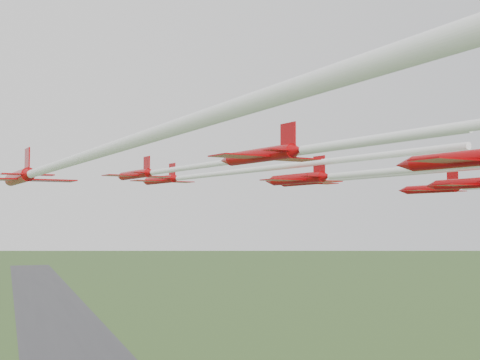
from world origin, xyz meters
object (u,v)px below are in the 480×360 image
object	(u,v)px
jet_lead	(212,174)
jet_row3_mid	(382,172)
jet_row4_left	(360,141)
jet_row2_left	(188,167)
jet_row2_right	(369,176)
jet_row3_left	(66,162)

from	to	relation	value
jet_lead	jet_row3_mid	bearing A→B (deg)	-90.43
jet_row3_mid	jet_row4_left	world-z (taller)	jet_row4_left
jet_row2_left	jet_row2_right	bearing A→B (deg)	-2.80
jet_row3_mid	jet_row4_left	distance (m)	16.91
jet_row3_mid	jet_row4_left	bearing A→B (deg)	-138.07
jet_row2_left	jet_row4_left	size ratio (longest dim) A/B	1.03
jet_row2_left	jet_row4_left	distance (m)	27.48
jet_row4_left	jet_row3_left	bearing A→B (deg)	147.89
jet_row2_left	jet_row3_left	bearing A→B (deg)	-136.00
jet_lead	jet_row4_left	distance (m)	43.82
jet_row3_left	jet_lead	bearing A→B (deg)	52.11
jet_row4_left	jet_row2_right	bearing A→B (deg)	46.05
jet_row2_left	jet_row4_left	world-z (taller)	jet_row4_left
jet_row4_left	jet_row3_mid	bearing A→B (deg)	41.13
jet_row2_left	jet_row2_right	world-z (taller)	jet_row2_right
jet_row2_left	jet_row3_left	distance (m)	24.90
jet_row2_left	jet_row4_left	xyz separation A→B (m)	(4.42, -27.12, -0.14)
jet_lead	jet_row3_left	xyz separation A→B (m)	(-21.28, -37.35, -2.04)
jet_row3_mid	jet_row2_right	bearing A→B (deg)	51.05
jet_row2_left	jet_row4_left	bearing A→B (deg)	-93.44
jet_row3_left	jet_row3_mid	distance (m)	28.96
jet_row3_left	jet_row2_left	bearing A→B (deg)	48.50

